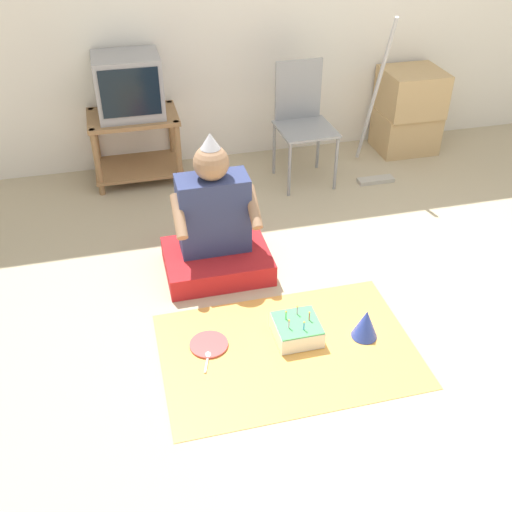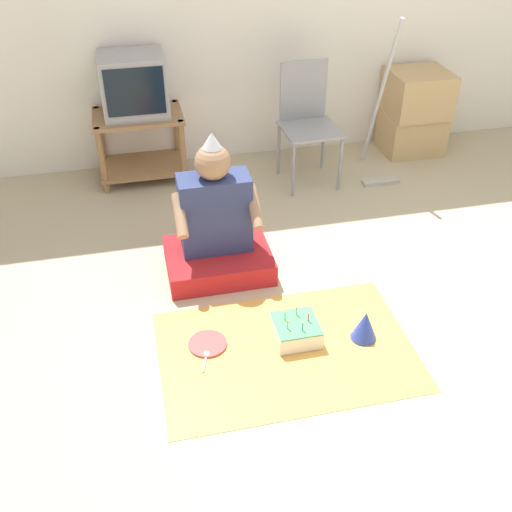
% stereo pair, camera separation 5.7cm
% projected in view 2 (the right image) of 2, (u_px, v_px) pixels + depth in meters
% --- Properties ---
extents(ground_plane, '(16.00, 16.00, 0.00)m').
position_uv_depth(ground_plane, '(399.00, 324.00, 3.28)').
color(ground_plane, tan).
extents(tv_stand, '(0.65, 0.45, 0.51)m').
position_uv_depth(tv_stand, '(141.00, 140.00, 4.50)').
color(tv_stand, '#997047').
rests_on(tv_stand, ground_plane).
extents(tv, '(0.46, 0.39, 0.43)m').
position_uv_depth(tv, '(134.00, 85.00, 4.26)').
color(tv, '#99999E').
rests_on(tv, tv_stand).
extents(folding_chair, '(0.42, 0.42, 0.87)m').
position_uv_depth(folding_chair, '(307.00, 116.00, 4.39)').
color(folding_chair, gray).
rests_on(folding_chair, ground_plane).
extents(cardboard_box_stack, '(0.47, 0.43, 0.67)m').
position_uv_depth(cardboard_box_stack, '(415.00, 112.00, 4.85)').
color(cardboard_box_stack, tan).
rests_on(cardboard_box_stack, ground_plane).
extents(dust_mop, '(0.28, 0.44, 1.22)m').
position_uv_depth(dust_mop, '(380.00, 134.00, 4.46)').
color(dust_mop, '#B2ADA3').
rests_on(dust_mop, ground_plane).
extents(person_seated, '(0.63, 0.48, 0.89)m').
position_uv_depth(person_seated, '(216.00, 230.00, 3.54)').
color(person_seated, red).
rests_on(person_seated, ground_plane).
extents(party_cloth, '(1.31, 0.88, 0.01)m').
position_uv_depth(party_cloth, '(286.00, 350.00, 3.11)').
color(party_cloth, '#EFA84C').
rests_on(party_cloth, ground_plane).
extents(birthday_cake, '(0.23, 0.23, 0.16)m').
position_uv_depth(birthday_cake, '(296.00, 330.00, 3.16)').
color(birthday_cake, white).
rests_on(birthday_cake, party_cloth).
extents(party_hat_blue, '(0.14, 0.14, 0.17)m').
position_uv_depth(party_hat_blue, '(365.00, 325.00, 3.14)').
color(party_hat_blue, blue).
rests_on(party_hat_blue, party_cloth).
extents(paper_plate, '(0.20, 0.20, 0.01)m').
position_uv_depth(paper_plate, '(208.00, 344.00, 3.14)').
color(paper_plate, '#D84C4C').
rests_on(paper_plate, party_cloth).
extents(plastic_spoon_near, '(0.06, 0.14, 0.01)m').
position_uv_depth(plastic_spoon_near, '(206.00, 356.00, 3.07)').
color(plastic_spoon_near, white).
rests_on(plastic_spoon_near, party_cloth).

